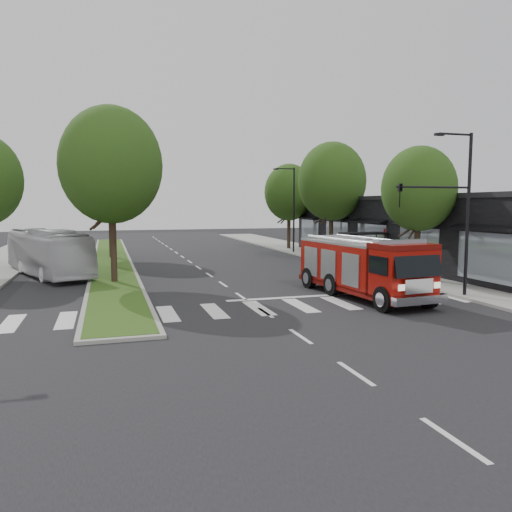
% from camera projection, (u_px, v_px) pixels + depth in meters
% --- Properties ---
extents(ground, '(140.00, 140.00, 0.00)m').
position_uv_depth(ground, '(241.00, 296.00, 24.97)').
color(ground, black).
rests_on(ground, ground).
extents(sidewalk_right, '(5.00, 80.00, 0.15)m').
position_uv_depth(sidewalk_right, '(365.00, 264.00, 38.07)').
color(sidewalk_right, gray).
rests_on(sidewalk_right, ground).
extents(median, '(3.00, 50.00, 0.15)m').
position_uv_depth(median, '(112.00, 261.00, 40.39)').
color(median, gray).
rests_on(median, ground).
extents(storefront_row, '(8.00, 30.00, 5.00)m').
position_uv_depth(storefront_row, '(417.00, 231.00, 39.11)').
color(storefront_row, black).
rests_on(storefront_row, ground).
extents(bus_shelter, '(3.20, 1.60, 2.61)m').
position_uv_depth(bus_shelter, '(362.00, 240.00, 35.73)').
color(bus_shelter, black).
rests_on(bus_shelter, ground).
extents(tree_right_near, '(4.40, 4.40, 8.05)m').
position_uv_depth(tree_right_near, '(419.00, 189.00, 29.60)').
color(tree_right_near, black).
rests_on(tree_right_near, ground).
extents(tree_right_mid, '(5.60, 5.60, 9.72)m').
position_uv_depth(tree_right_mid, '(332.00, 181.00, 40.94)').
color(tree_right_mid, black).
rests_on(tree_right_mid, ground).
extents(tree_right_far, '(5.00, 5.00, 8.73)m').
position_uv_depth(tree_right_far, '(289.00, 192.00, 50.53)').
color(tree_right_far, black).
rests_on(tree_right_far, ground).
extents(tree_median_near, '(5.80, 5.80, 10.16)m').
position_uv_depth(tree_median_near, '(111.00, 165.00, 28.27)').
color(tree_median_near, black).
rests_on(tree_median_near, ground).
extents(tree_median_far, '(5.60, 5.60, 9.72)m').
position_uv_depth(tree_median_far, '(109.00, 182.00, 41.64)').
color(tree_median_far, black).
rests_on(tree_median_far, ground).
extents(streetlight_right_near, '(4.08, 0.22, 8.00)m').
position_uv_depth(streetlight_right_near, '(453.00, 203.00, 23.91)').
color(streetlight_right_near, black).
rests_on(streetlight_right_near, ground).
extents(streetlight_right_far, '(2.11, 0.20, 8.00)m').
position_uv_depth(streetlight_right_far, '(292.00, 206.00, 46.53)').
color(streetlight_right_far, black).
rests_on(streetlight_right_far, ground).
extents(fire_engine, '(3.42, 9.03, 3.06)m').
position_uv_depth(fire_engine, '(362.00, 268.00, 24.68)').
color(fire_engine, '#5A0804').
rests_on(fire_engine, ground).
extents(city_bus, '(6.29, 10.92, 3.00)m').
position_uv_depth(city_bus, '(48.00, 253.00, 32.14)').
color(city_bus, silver).
rests_on(city_bus, ground).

